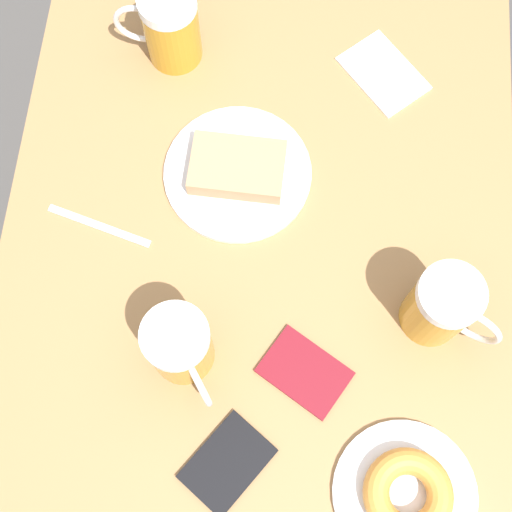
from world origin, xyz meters
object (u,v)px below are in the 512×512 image
(beer_mug_left, at_px, (442,307))
(fork, at_px, (99,226))
(beer_mug_center, at_px, (180,347))
(beer_mug_right, at_px, (169,27))
(plate_with_cake, at_px, (237,171))
(passport_far_edge, at_px, (305,372))
(passport_near_edge, at_px, (227,463))
(plate_with_donut, at_px, (407,494))
(napkin_folded, at_px, (383,73))

(beer_mug_left, height_order, fork, beer_mug_left)
(beer_mug_center, distance_m, beer_mug_right, 0.54)
(beer_mug_left, bearing_deg, plate_with_cake, 146.05)
(plate_with_cake, height_order, passport_far_edge, plate_with_cake)
(beer_mug_center, xyz_separation_m, passport_near_edge, (0.08, -0.15, -0.07))
(beer_mug_right, height_order, passport_near_edge, beer_mug_right)
(plate_with_donut, xyz_separation_m, beer_mug_left, (0.03, 0.26, 0.05))
(plate_with_donut, height_order, beer_mug_left, beer_mug_left)
(beer_mug_right, relative_size, passport_far_edge, 0.95)
(beer_mug_center, height_order, beer_mug_right, same)
(plate_with_cake, height_order, passport_near_edge, plate_with_cake)
(plate_with_donut, relative_size, napkin_folded, 1.19)
(beer_mug_right, xyz_separation_m, passport_near_edge, (0.16, -0.68, -0.07))
(napkin_folded, height_order, fork, same)
(passport_far_edge, bearing_deg, passport_near_edge, -125.95)
(beer_mug_left, distance_m, passport_near_edge, 0.39)
(beer_mug_center, bearing_deg, beer_mug_left, 13.95)
(beer_mug_right, height_order, passport_far_edge, beer_mug_right)
(beer_mug_center, bearing_deg, passport_far_edge, -2.72)
(plate_with_donut, bearing_deg, beer_mug_left, 82.46)
(plate_with_cake, bearing_deg, beer_mug_right, 120.88)
(fork, bearing_deg, passport_far_edge, -30.79)
(beer_mug_right, relative_size, napkin_folded, 0.84)
(plate_with_cake, distance_m, plate_with_donut, 0.56)
(beer_mug_left, relative_size, beer_mug_right, 1.00)
(plate_with_donut, xyz_separation_m, napkin_folded, (-0.05, 0.69, -0.02))
(fork, bearing_deg, beer_mug_left, -11.13)
(plate_with_donut, xyz_separation_m, passport_far_edge, (-0.15, 0.16, -0.02))
(plate_with_donut, height_order, beer_mug_right, beer_mug_right)
(napkin_folded, bearing_deg, plate_with_cake, -137.70)
(beer_mug_center, height_order, passport_near_edge, beer_mug_center)
(beer_mug_left, height_order, beer_mug_right, same)
(beer_mug_left, relative_size, passport_near_edge, 0.95)
(beer_mug_right, height_order, fork, beer_mug_right)
(plate_with_cake, distance_m, beer_mug_center, 0.32)
(beer_mug_right, bearing_deg, napkin_folded, -1.75)
(plate_with_donut, xyz_separation_m, fork, (-0.50, 0.37, -0.02))
(passport_far_edge, bearing_deg, beer_mug_right, 116.20)
(passport_near_edge, height_order, passport_far_edge, same)
(beer_mug_center, bearing_deg, beer_mug_right, 98.91)
(passport_near_edge, bearing_deg, passport_far_edge, 54.05)
(fork, xyz_separation_m, passport_near_edge, (0.24, -0.35, 0.00))
(plate_with_cake, relative_size, beer_mug_right, 1.67)
(passport_far_edge, bearing_deg, fork, 149.21)
(fork, bearing_deg, beer_mug_center, -50.42)
(passport_near_edge, bearing_deg, beer_mug_right, 103.44)
(beer_mug_center, bearing_deg, passport_near_edge, -62.11)
(beer_mug_right, bearing_deg, passport_near_edge, -76.56)
(beer_mug_center, relative_size, beer_mug_right, 1.00)
(beer_mug_left, relative_size, passport_far_edge, 0.95)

